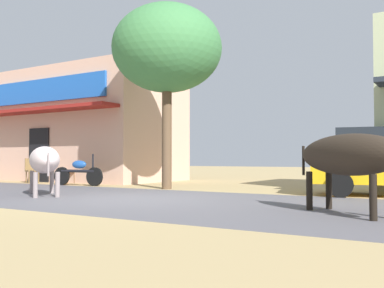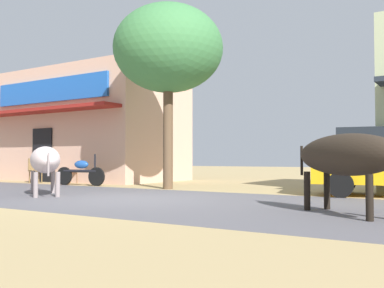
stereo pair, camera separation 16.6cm
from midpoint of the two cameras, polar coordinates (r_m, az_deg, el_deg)
The scene contains 9 objects.
ground at distance 10.16m, azimuth -6.90°, elevation -6.98°, with size 80.00×80.00×0.00m, color tan.
asphalt_road at distance 10.16m, azimuth -6.90°, elevation -6.97°, with size 72.00×5.51×0.00m, color #5A585D.
storefront_left_cafe at distance 19.60m, azimuth -12.64°, elevation 2.20°, with size 7.62×5.21×4.56m.
roadside_tree at distance 13.74m, azimuth -2.71°, elevation 12.00°, with size 3.31×3.31×5.55m.
parked_motorcycle at distance 15.48m, azimuth -13.74°, elevation -3.44°, with size 1.97×0.33×1.06m.
cow_near_brown at distance 11.63m, azimuth -17.91°, elevation -2.00°, with size 2.34×1.87×1.21m.
cow_far_dark at distance 7.59m, azimuth 20.01°, elevation -1.40°, with size 2.52×2.00×1.31m.
cafe_chair_near_tree at distance 17.06m, azimuth -14.86°, elevation -3.14°, with size 0.45×0.45×0.92m.
cafe_chair_by_doorway at distance 17.75m, azimuth -19.19°, elevation -3.05°, with size 0.57×0.57×0.92m.
Camera 2 is at (6.46, -7.80, 0.90)m, focal length 41.69 mm.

